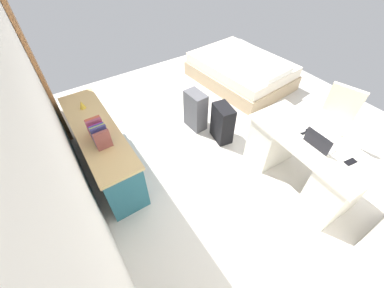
{
  "coord_description": "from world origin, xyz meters",
  "views": [
    {
      "loc": [
        -2.09,
        2.05,
        2.69
      ],
      "look_at": [
        -0.38,
        0.91,
        0.6
      ],
      "focal_mm": 22.68,
      "sensor_mm": 36.0,
      "label": 1
    }
  ],
  "objects_px": {
    "laptop": "(319,143)",
    "computer_mouse": "(302,130)",
    "desk": "(302,160)",
    "figurine_small": "(82,105)",
    "office_chair": "(331,123)",
    "bed": "(241,71)",
    "credenza": "(103,148)",
    "cell_phone_by_mouse": "(305,132)",
    "suitcase_spare_grey": "(196,110)",
    "cell_phone_near_laptop": "(351,162)",
    "suitcase_black": "(222,123)"
  },
  "relations": [
    {
      "from": "desk",
      "to": "figurine_small",
      "type": "bearing_deg",
      "value": 43.97
    },
    {
      "from": "desk",
      "to": "suitcase_spare_grey",
      "type": "relative_size",
      "value": 2.3
    },
    {
      "from": "desk",
      "to": "cell_phone_near_laptop",
      "type": "distance_m",
      "value": 0.57
    },
    {
      "from": "bed",
      "to": "cell_phone_near_laptop",
      "type": "bearing_deg",
      "value": 159.78
    },
    {
      "from": "credenza",
      "to": "figurine_small",
      "type": "xyz_separation_m",
      "value": [
        0.47,
        0.0,
        0.42
      ]
    },
    {
      "from": "figurine_small",
      "to": "office_chair",
      "type": "bearing_deg",
      "value": -122.62
    },
    {
      "from": "desk",
      "to": "suitcase_spare_grey",
      "type": "height_order",
      "value": "desk"
    },
    {
      "from": "suitcase_spare_grey",
      "to": "office_chair",
      "type": "bearing_deg",
      "value": -139.03
    },
    {
      "from": "laptop",
      "to": "cell_phone_by_mouse",
      "type": "xyz_separation_m",
      "value": [
        0.23,
        -0.07,
        -0.04
      ]
    },
    {
      "from": "credenza",
      "to": "cell_phone_by_mouse",
      "type": "distance_m",
      "value": 2.55
    },
    {
      "from": "desk",
      "to": "laptop",
      "type": "relative_size",
      "value": 4.6
    },
    {
      "from": "laptop",
      "to": "computer_mouse",
      "type": "bearing_deg",
      "value": -11.34
    },
    {
      "from": "laptop",
      "to": "desk",
      "type": "bearing_deg",
      "value": -17.84
    },
    {
      "from": "suitcase_black",
      "to": "suitcase_spare_grey",
      "type": "distance_m",
      "value": 0.5
    },
    {
      "from": "office_chair",
      "to": "laptop",
      "type": "relative_size",
      "value": 2.95
    },
    {
      "from": "office_chair",
      "to": "suitcase_black",
      "type": "xyz_separation_m",
      "value": [
        0.97,
        1.22,
        -0.12
      ]
    },
    {
      "from": "credenza",
      "to": "figurine_small",
      "type": "distance_m",
      "value": 0.63
    },
    {
      "from": "office_chair",
      "to": "suitcase_black",
      "type": "distance_m",
      "value": 1.56
    },
    {
      "from": "desk",
      "to": "figurine_small",
      "type": "xyz_separation_m",
      "value": [
        2.08,
        2.01,
        0.39
      ]
    },
    {
      "from": "suitcase_black",
      "to": "computer_mouse",
      "type": "bearing_deg",
      "value": -152.12
    },
    {
      "from": "office_chair",
      "to": "suitcase_black",
      "type": "bearing_deg",
      "value": 51.56
    },
    {
      "from": "suitcase_black",
      "to": "suitcase_spare_grey",
      "type": "bearing_deg",
      "value": 30.4
    },
    {
      "from": "suitcase_black",
      "to": "computer_mouse",
      "type": "height_order",
      "value": "computer_mouse"
    },
    {
      "from": "desk",
      "to": "figurine_small",
      "type": "height_order",
      "value": "figurine_small"
    },
    {
      "from": "cell_phone_by_mouse",
      "to": "figurine_small",
      "type": "xyz_separation_m",
      "value": [
        1.95,
        2.05,
        0.03
      ]
    },
    {
      "from": "credenza",
      "to": "computer_mouse",
      "type": "height_order",
      "value": "computer_mouse"
    },
    {
      "from": "office_chair",
      "to": "bed",
      "type": "height_order",
      "value": "office_chair"
    },
    {
      "from": "laptop",
      "to": "figurine_small",
      "type": "height_order",
      "value": "laptop"
    },
    {
      "from": "credenza",
      "to": "cell_phone_near_laptop",
      "type": "distance_m",
      "value": 2.92
    },
    {
      "from": "cell_phone_by_mouse",
      "to": "laptop",
      "type": "bearing_deg",
      "value": 173.58
    },
    {
      "from": "credenza",
      "to": "suitcase_spare_grey",
      "type": "distance_m",
      "value": 1.52
    },
    {
      "from": "office_chair",
      "to": "suitcase_spare_grey",
      "type": "bearing_deg",
      "value": 44.16
    },
    {
      "from": "laptop",
      "to": "figurine_small",
      "type": "xyz_separation_m",
      "value": [
        2.18,
        1.97,
        -0.02
      ]
    },
    {
      "from": "bed",
      "to": "computer_mouse",
      "type": "distance_m",
      "value": 2.43
    },
    {
      "from": "bed",
      "to": "suitcase_black",
      "type": "distance_m",
      "value": 1.77
    },
    {
      "from": "suitcase_spare_grey",
      "to": "figurine_small",
      "type": "distance_m",
      "value": 1.65
    },
    {
      "from": "cell_phone_by_mouse",
      "to": "cell_phone_near_laptop",
      "type": "bearing_deg",
      "value": -167.47
    },
    {
      "from": "laptop",
      "to": "cell_phone_near_laptop",
      "type": "distance_m",
      "value": 0.35
    },
    {
      "from": "office_chair",
      "to": "figurine_small",
      "type": "relative_size",
      "value": 8.55
    },
    {
      "from": "desk",
      "to": "suitcase_black",
      "type": "distance_m",
      "value": 1.23
    },
    {
      "from": "bed",
      "to": "computer_mouse",
      "type": "height_order",
      "value": "computer_mouse"
    },
    {
      "from": "computer_mouse",
      "to": "bed",
      "type": "bearing_deg",
      "value": -23.63
    },
    {
      "from": "figurine_small",
      "to": "credenza",
      "type": "bearing_deg",
      "value": -179.82
    },
    {
      "from": "office_chair",
      "to": "computer_mouse",
      "type": "relative_size",
      "value": 9.4
    },
    {
      "from": "suitcase_black",
      "to": "computer_mouse",
      "type": "relative_size",
      "value": 6.02
    },
    {
      "from": "suitcase_black",
      "to": "cell_phone_near_laptop",
      "type": "height_order",
      "value": "cell_phone_near_laptop"
    },
    {
      "from": "bed",
      "to": "suitcase_black",
      "type": "xyz_separation_m",
      "value": [
        -1.11,
        1.37,
        0.06
      ]
    },
    {
      "from": "desk",
      "to": "suitcase_spare_grey",
      "type": "xyz_separation_m",
      "value": [
        1.65,
        0.49,
        -0.07
      ]
    },
    {
      "from": "credenza",
      "to": "cell_phone_by_mouse",
      "type": "bearing_deg",
      "value": -125.78
    },
    {
      "from": "computer_mouse",
      "to": "laptop",
      "type": "bearing_deg",
      "value": 170.98
    }
  ]
}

